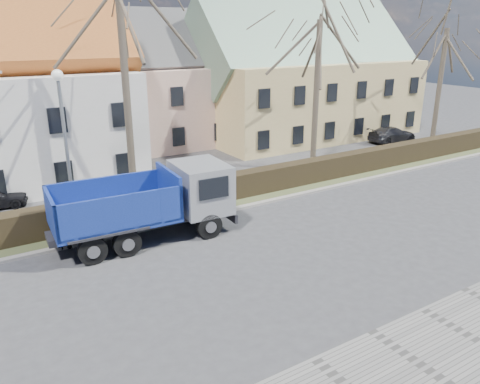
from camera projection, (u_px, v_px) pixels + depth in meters
ground at (257, 254)px, 18.54m from camera, size 120.00×120.00×0.00m
sidewalk_near at (446, 384)px, 11.71m from camera, size 80.00×5.00×0.08m
curb_far at (204, 216)px, 22.21m from camera, size 80.00×0.30×0.12m
grass_strip at (189, 206)px, 23.50m from camera, size 80.00×3.00×0.10m
hedge at (190, 196)px, 23.14m from camera, size 60.00×0.90×1.30m
building_pink at (155, 92)px, 35.27m from camera, size 10.80×8.80×8.00m
building_yellow at (304, 83)px, 38.76m from camera, size 18.80×10.80×8.50m
tree_1 at (125, 76)px, 22.29m from camera, size 9.20×9.20×12.65m
tree_2 at (317, 80)px, 28.54m from camera, size 8.00×8.00×11.00m
tree_3 at (441, 75)px, 34.60m from camera, size 7.60×7.60×10.45m
dump_truck at (138, 206)px, 19.27m from camera, size 7.88×3.28×3.09m
streetlight at (67, 150)px, 20.34m from camera, size 0.54×0.54×6.97m
cart_frame at (58, 242)px, 18.73m from camera, size 0.84×0.55×0.72m
parked_car_b at (392, 134)px, 36.94m from camera, size 4.25×2.03×1.20m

